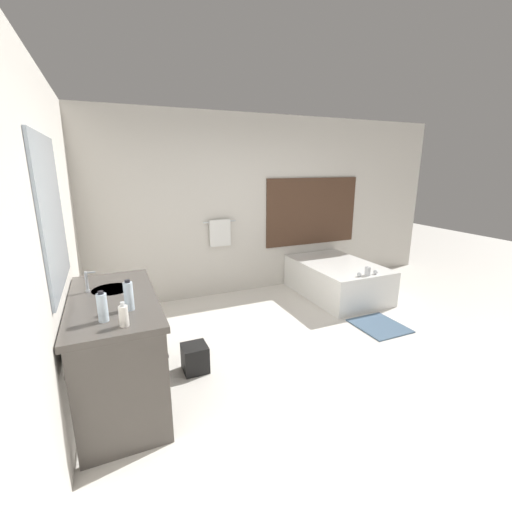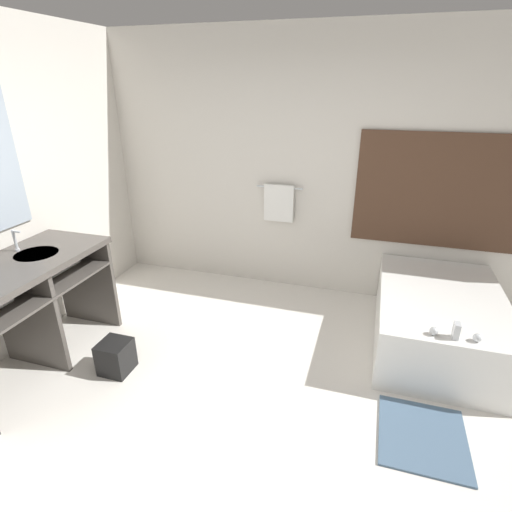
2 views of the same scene
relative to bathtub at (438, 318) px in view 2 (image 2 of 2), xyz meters
The scene contains 7 objects.
ground_plane 1.98m from the bathtub, 133.01° to the right, with size 16.00×16.00×0.00m, color silver.
wall_back_with_blinds 1.85m from the bathtub, 148.20° to the left, with size 7.40×0.13×2.70m.
vanity_counter 3.44m from the bathtub, 158.79° to the right, with size 0.67×1.43×0.92m.
sink_faucet 3.60m from the bathtub, 162.90° to the right, with size 0.09×0.04×0.18m.
bathtub is the anchor object (origin of this frame).
waste_bin 2.76m from the bathtub, 155.72° to the right, with size 0.24×0.24×0.27m.
bath_mat 1.17m from the bathtub, 98.37° to the right, with size 0.56×0.62×0.02m.
Camera 2 is at (0.67, -1.89, 2.17)m, focal length 28.00 mm.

